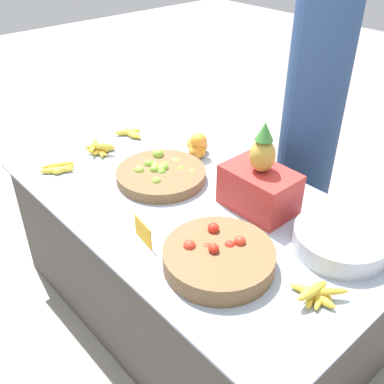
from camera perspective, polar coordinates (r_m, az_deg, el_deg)
ground_plane at (r=2.38m, az=0.00°, el=-14.49°), size 12.00×12.00×0.00m
market_table at (r=2.14m, az=0.00°, el=-8.53°), size 1.73×0.97×0.66m
lime_bowl at (r=2.08m, az=-3.94°, el=2.31°), size 0.41×0.41×0.09m
tomato_basket at (r=1.60m, az=3.38°, el=-8.30°), size 0.40×0.40×0.11m
orange_pile at (r=2.27m, az=0.68°, el=5.93°), size 0.15×0.14×0.13m
metal_bowl at (r=1.75m, az=18.30°, el=-5.86°), size 0.35×0.35×0.08m
price_sign at (r=1.71m, az=-6.23°, el=-5.05°), size 0.12×0.02×0.09m
produce_crate at (r=1.86m, az=8.58°, el=1.00°), size 0.30×0.20×0.39m
banana_bunch_front_center at (r=2.36m, az=-11.58°, el=5.47°), size 0.17×0.16×0.06m
banana_bunch_front_right at (r=1.55m, az=15.41°, el=-12.32°), size 0.17×0.17×0.06m
banana_bunch_back_center at (r=2.51m, az=-7.77°, el=7.44°), size 0.16×0.14×0.04m
banana_bunch_middle_left at (r=2.24m, az=-16.59°, el=2.89°), size 0.14×0.18×0.03m
vendor_person at (r=2.43m, az=15.02°, el=9.38°), size 0.31×0.31×1.75m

